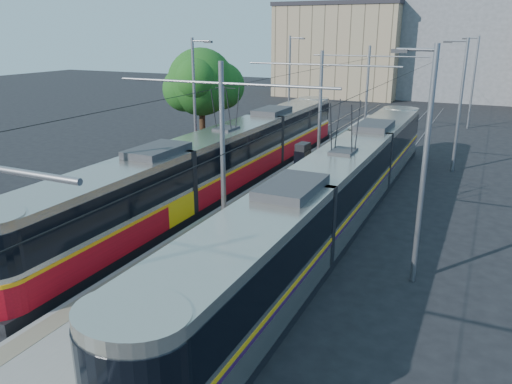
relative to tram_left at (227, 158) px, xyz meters
The scene contains 13 objects.
ground 15.42m from the tram_left, 76.41° to the right, with size 160.00×160.00×0.00m, color black.
platform 4.45m from the tram_left, 30.35° to the left, with size 4.00×50.00×0.30m, color gray.
tactile_strip_left 3.32m from the tram_left, 44.43° to the left, with size 0.70×50.00×0.01m, color gray.
tactile_strip_right 5.65m from the tram_left, 22.66° to the left, with size 0.70×50.00×0.01m, color gray.
rails 4.50m from the tram_left, 30.35° to the left, with size 8.71×70.00×0.03m.
tram_left is the anchor object (origin of this frame).
tram_right 7.63m from the tram_left, 19.38° to the right, with size 2.43×30.95×5.50m.
catenary 4.63m from the tram_left, 11.58° to the right, with size 9.20×70.00×7.00m.
street_lamps 7.51m from the tram_left, 59.49° to the left, with size 15.18×38.22×8.00m.
shelter 4.20m from the tram_left, 27.32° to the left, with size 0.67×1.03×2.20m.
tree 8.94m from the tram_left, 127.65° to the left, with size 5.05×4.67×7.33m.
building_left 45.76m from the tram_left, 98.08° to the left, with size 16.32×12.24×11.97m.
building_centre 50.36m from the tram_left, 78.94° to the left, with size 18.36×14.28×14.76m.
Camera 1 is at (9.22, -8.55, 8.33)m, focal length 35.00 mm.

